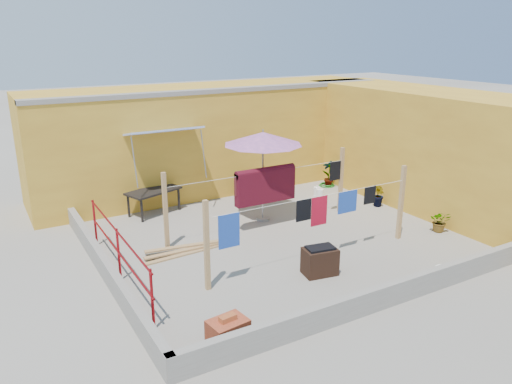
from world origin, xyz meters
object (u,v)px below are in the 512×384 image
patio_umbrella (263,139)px  outdoor_table (154,192)px  water_jug_b (317,191)px  brazier (320,261)px  green_hose (327,185)px  plant_back_a (244,186)px  water_jug_a (320,194)px  white_basin (446,270)px  brick_stack (228,332)px

patio_umbrella → outdoor_table: size_ratio=1.51×
water_jug_b → brazier: bearing=-126.0°
water_jug_b → outdoor_table: bearing=168.7°
water_jug_b → green_hose: 1.12m
brazier → plant_back_a: plant_back_a is taller
water_jug_a → water_jug_b: 0.32m
plant_back_a → water_jug_b: bearing=-25.6°
green_hose → water_jug_a: bearing=-136.5°
plant_back_a → green_hose: bearing=-5.7°
white_basin → brick_stack: bearing=180.0°
water_jug_b → green_hose: bearing=36.4°
patio_umbrella → white_basin: bearing=-69.3°
patio_umbrella → brick_stack: bearing=-126.3°
white_basin → water_jug_a: 5.19m
plant_back_a → patio_umbrella: bearing=-104.3°
brazier → white_basin: bearing=-28.3°
outdoor_table → water_jug_b: bearing=-11.3°
brick_stack → water_jug_a: 7.66m
water_jug_b → plant_back_a: size_ratio=0.44×
patio_umbrella → white_basin: size_ratio=5.20×
outdoor_table → water_jug_b: 4.89m
outdoor_table → plant_back_a: plant_back_a is taller
white_basin → plant_back_a: bearing=100.8°
brick_stack → water_jug_b: brick_stack is taller
plant_back_a → brick_stack: bearing=-120.7°
brick_stack → plant_back_a: size_ratio=0.92×
water_jug_a → white_basin: bearing=-97.2°
water_jug_b → plant_back_a: 2.21m
water_jug_b → plant_back_a: plant_back_a is taller
water_jug_a → plant_back_a: size_ratio=0.49×
patio_umbrella → water_jug_a: bearing=15.2°
outdoor_table → plant_back_a: size_ratio=2.25×
brazier → plant_back_a: size_ratio=1.04×
patio_umbrella → water_jug_a: patio_umbrella is taller
water_jug_b → green_hose: (0.90, 0.66, -0.10)m
water_jug_b → brick_stack: bearing=-136.7°
patio_umbrella → brick_stack: patio_umbrella is taller
white_basin → water_jug_b: 5.50m
patio_umbrella → plant_back_a: patio_umbrella is taller
white_basin → brazier: bearing=151.7°
outdoor_table → white_basin: bearing=-57.9°
brick_stack → brazier: (2.72, 1.24, 0.07)m
patio_umbrella → green_hose: bearing=25.5°
outdoor_table → water_jug_a: size_ratio=4.56×
outdoor_table → green_hose: size_ratio=3.13×
patio_umbrella → water_jug_b: bearing=20.9°
plant_back_a → white_basin: bearing=-79.2°
water_jug_a → green_hose: water_jug_a is taller
white_basin → outdoor_table: bearing=122.1°
brick_stack → plant_back_a: (3.80, 6.40, 0.13)m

